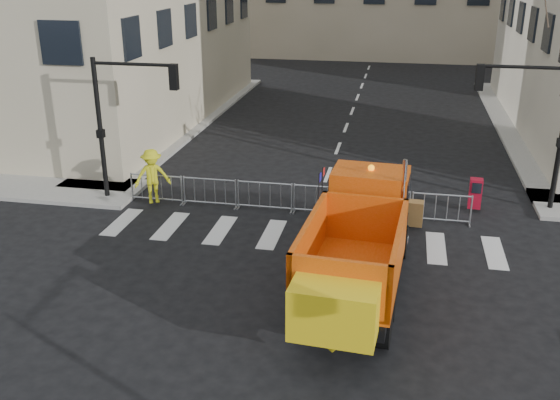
% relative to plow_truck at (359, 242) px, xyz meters
% --- Properties ---
extents(ground, '(120.00, 120.00, 0.00)m').
position_rel_plow_truck_xyz_m(ground, '(-2.01, -2.03, -1.60)').
color(ground, black).
rests_on(ground, ground).
extents(sidewalk_back, '(64.00, 5.00, 0.15)m').
position_rel_plow_truck_xyz_m(sidewalk_back, '(-2.01, 6.47, -1.52)').
color(sidewalk_back, gray).
rests_on(sidewalk_back, ground).
extents(traffic_light_left, '(0.18, 0.18, 5.40)m').
position_rel_plow_truck_xyz_m(traffic_light_left, '(-10.01, 5.47, 1.10)').
color(traffic_light_left, black).
rests_on(traffic_light_left, ground).
extents(crowd_barriers, '(12.60, 0.60, 1.10)m').
position_rel_plow_truck_xyz_m(crowd_barriers, '(-2.76, 5.57, -1.05)').
color(crowd_barriers, '#9EA0A5').
rests_on(crowd_barriers, ground).
extents(plow_truck, '(3.27, 9.41, 3.60)m').
position_rel_plow_truck_xyz_m(plow_truck, '(0.00, 0.00, 0.00)').
color(plow_truck, black).
rests_on(plow_truck, ground).
extents(cop_a, '(0.68, 0.46, 1.82)m').
position_rel_plow_truck_xyz_m(cop_a, '(0.62, 4.42, -0.69)').
color(cop_a, black).
rests_on(cop_a, ground).
extents(cop_b, '(0.82, 0.65, 1.64)m').
position_rel_plow_truck_xyz_m(cop_b, '(0.59, 4.70, -0.78)').
color(cop_b, black).
rests_on(cop_b, ground).
extents(cop_c, '(1.07, 0.81, 1.68)m').
position_rel_plow_truck_xyz_m(cop_c, '(0.55, 4.19, -0.76)').
color(cop_c, black).
rests_on(cop_c, ground).
extents(worker, '(1.53, 1.33, 2.05)m').
position_rel_plow_truck_xyz_m(worker, '(-7.97, 5.13, -0.42)').
color(worker, gold).
rests_on(worker, sidewalk_back).
extents(newspaper_box, '(0.48, 0.43, 1.10)m').
position_rel_plow_truck_xyz_m(newspaper_box, '(3.74, 6.90, -0.90)').
color(newspaper_box, '#A00C20').
rests_on(newspaper_box, sidewalk_back).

